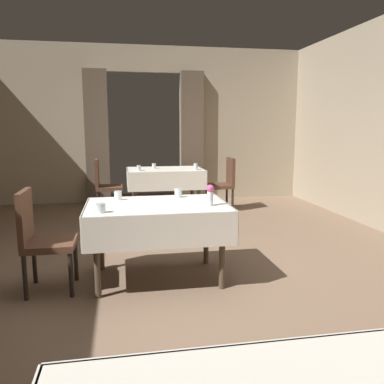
{
  "coord_description": "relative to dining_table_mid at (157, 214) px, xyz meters",
  "views": [
    {
      "loc": [
        -0.48,
        -3.66,
        1.49
      ],
      "look_at": [
        0.23,
        0.28,
        0.81
      ],
      "focal_mm": 36.69,
      "sensor_mm": 36.0,
      "label": 1
    }
  ],
  "objects": [
    {
      "name": "flower_vase_mid",
      "position": [
        0.48,
        -0.17,
        0.21
      ],
      "size": [
        0.07,
        0.07,
        0.2
      ],
      "color": "silver",
      "rests_on": "dining_table_mid"
    },
    {
      "name": "ground",
      "position": [
        0.15,
        -0.02,
        -0.65
      ],
      "size": [
        10.08,
        10.08,
        0.0
      ],
      "primitive_type": "plane",
      "color": "#7A604C"
    },
    {
      "name": "glass_far_c",
      "position": [
        0.91,
        2.79,
        0.16
      ],
      "size": [
        0.07,
        0.07,
        0.11
      ],
      "primitive_type": "cylinder",
      "color": "silver",
      "rests_on": "dining_table_far"
    },
    {
      "name": "glass_mid_c",
      "position": [
        -0.37,
        0.27,
        0.15
      ],
      "size": [
        0.08,
        0.08,
        0.09
      ],
      "primitive_type": "cylinder",
      "color": "silver",
      "rests_on": "dining_table_mid"
    },
    {
      "name": "chair_mid_left",
      "position": [
        -1.06,
        -0.09,
        -0.13
      ],
      "size": [
        0.44,
        0.44,
        0.93
      ],
      "color": "black",
      "rests_on": "ground"
    },
    {
      "name": "dining_table_far",
      "position": [
        0.42,
        3.05,
        -0.0
      ],
      "size": [
        1.31,
        0.91,
        0.75
      ],
      "color": "#4C3D2D",
      "rests_on": "ground"
    },
    {
      "name": "glass_mid_b",
      "position": [
        0.25,
        0.3,
        0.15
      ],
      "size": [
        0.08,
        0.08,
        0.1
      ],
      "primitive_type": "cylinder",
      "color": "silver",
      "rests_on": "dining_table_mid"
    },
    {
      "name": "wall_back",
      "position": [
        0.15,
        4.16,
        0.87
      ],
      "size": [
        6.4,
        0.27,
        3.0
      ],
      "color": "tan",
      "rests_on": "ground"
    },
    {
      "name": "chair_far_left",
      "position": [
        -0.62,
        3.13,
        -0.13
      ],
      "size": [
        0.44,
        0.44,
        0.93
      ],
      "color": "black",
      "rests_on": "ground"
    },
    {
      "name": "chair_far_right",
      "position": [
        1.46,
        2.98,
        -0.13
      ],
      "size": [
        0.44,
        0.44,
        0.93
      ],
      "color": "black",
      "rests_on": "ground"
    },
    {
      "name": "glass_far_b",
      "position": [
        0.23,
        3.14,
        0.15
      ],
      "size": [
        0.07,
        0.07,
        0.09
      ],
      "primitive_type": "cylinder",
      "color": "silver",
      "rests_on": "dining_table_far"
    },
    {
      "name": "dining_table_mid",
      "position": [
        0.0,
        0.0,
        0.0
      ],
      "size": [
        1.35,
        0.92,
        0.75
      ],
      "color": "#4C3D2D",
      "rests_on": "ground"
    },
    {
      "name": "glass_mid_d",
      "position": [
        -0.51,
        -0.3,
        0.15
      ],
      "size": [
        0.08,
        0.08,
        0.08
      ],
      "primitive_type": "cylinder",
      "color": "silver",
      "rests_on": "dining_table_mid"
    },
    {
      "name": "glass_far_a",
      "position": [
        -0.04,
        2.84,
        0.15
      ],
      "size": [
        0.07,
        0.07,
        0.09
      ],
      "primitive_type": "cylinder",
      "color": "silver",
      "rests_on": "dining_table_far"
    }
  ]
}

